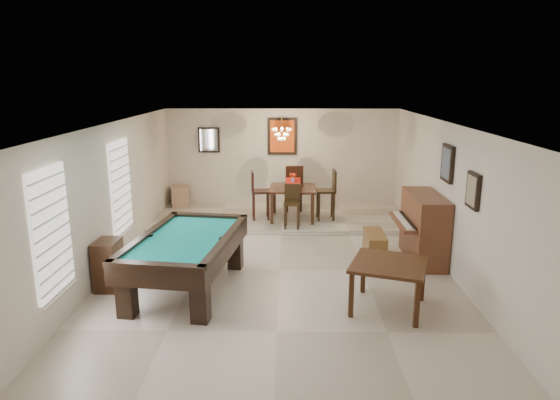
{
  "coord_description": "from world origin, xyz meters",
  "views": [
    {
      "loc": [
        0.13,
        -8.43,
        3.36
      ],
      "look_at": [
        0.0,
        0.6,
        1.15
      ],
      "focal_mm": 32.0,
      "sensor_mm": 36.0,
      "label": 1
    }
  ],
  "objects_px": {
    "flower_vase": "(293,178)",
    "apothecary_chest": "(108,265)",
    "dining_chair_south": "(292,207)",
    "dining_chair_east": "(326,195)",
    "piano_bench": "(375,245)",
    "chandelier": "(282,129)",
    "dining_table": "(293,201)",
    "pool_table": "(187,264)",
    "dining_chair_west": "(261,195)",
    "dining_chair_north": "(293,188)",
    "corner_bench": "(180,196)",
    "square_table": "(388,286)",
    "upright_piano": "(416,228)"
  },
  "relations": [
    {
      "from": "flower_vase",
      "to": "apothecary_chest",
      "type": "bearing_deg",
      "value": -128.75
    },
    {
      "from": "dining_chair_south",
      "to": "dining_chair_east",
      "type": "xyz_separation_m",
      "value": [
        0.8,
        0.72,
        0.1
      ]
    },
    {
      "from": "piano_bench",
      "to": "chandelier",
      "type": "bearing_deg",
      "value": 125.3
    },
    {
      "from": "dining_table",
      "to": "chandelier",
      "type": "distance_m",
      "value": 1.68
    },
    {
      "from": "pool_table",
      "to": "dining_chair_west",
      "type": "bearing_deg",
      "value": 83.16
    },
    {
      "from": "dining_chair_east",
      "to": "chandelier",
      "type": "bearing_deg",
      "value": -105.87
    },
    {
      "from": "dining_chair_south",
      "to": "dining_chair_west",
      "type": "xyz_separation_m",
      "value": [
        -0.73,
        0.72,
        0.09
      ]
    },
    {
      "from": "dining_chair_north",
      "to": "chandelier",
      "type": "bearing_deg",
      "value": 54.34
    },
    {
      "from": "dining_table",
      "to": "chandelier",
      "type": "height_order",
      "value": "chandelier"
    },
    {
      "from": "apothecary_chest",
      "to": "chandelier",
      "type": "bearing_deg",
      "value": 55.43
    },
    {
      "from": "dining_chair_west",
      "to": "dining_chair_east",
      "type": "xyz_separation_m",
      "value": [
        1.53,
        -0.01,
        0.02
      ]
    },
    {
      "from": "apothecary_chest",
      "to": "flower_vase",
      "type": "bearing_deg",
      "value": 51.25
    },
    {
      "from": "dining_chair_west",
      "to": "dining_chair_south",
      "type": "bearing_deg",
      "value": -140.98
    },
    {
      "from": "piano_bench",
      "to": "dining_table",
      "type": "relative_size",
      "value": 0.85
    },
    {
      "from": "apothecary_chest",
      "to": "corner_bench",
      "type": "distance_m",
      "value": 4.99
    },
    {
      "from": "dining_chair_south",
      "to": "dining_chair_east",
      "type": "distance_m",
      "value": 1.08
    },
    {
      "from": "dining_chair_south",
      "to": "dining_table",
      "type": "bearing_deg",
      "value": 91.46
    },
    {
      "from": "pool_table",
      "to": "square_table",
      "type": "height_order",
      "value": "pool_table"
    },
    {
      "from": "piano_bench",
      "to": "apothecary_chest",
      "type": "xyz_separation_m",
      "value": [
        -4.59,
        -1.48,
        0.16
      ]
    },
    {
      "from": "square_table",
      "to": "upright_piano",
      "type": "distance_m",
      "value": 2.29
    },
    {
      "from": "apothecary_chest",
      "to": "corner_bench",
      "type": "height_order",
      "value": "apothecary_chest"
    },
    {
      "from": "dining_chair_south",
      "to": "dining_chair_east",
      "type": "height_order",
      "value": "dining_chair_east"
    },
    {
      "from": "upright_piano",
      "to": "corner_bench",
      "type": "height_order",
      "value": "upright_piano"
    },
    {
      "from": "dining_table",
      "to": "dining_chair_east",
      "type": "relative_size",
      "value": 0.91
    },
    {
      "from": "pool_table",
      "to": "dining_chair_south",
      "type": "relative_size",
      "value": 2.74
    },
    {
      "from": "square_table",
      "to": "dining_chair_east",
      "type": "height_order",
      "value": "dining_chair_east"
    },
    {
      "from": "dining_chair_west",
      "to": "dining_chair_east",
      "type": "relative_size",
      "value": 0.97
    },
    {
      "from": "square_table",
      "to": "dining_chair_west",
      "type": "distance_m",
      "value": 4.96
    },
    {
      "from": "apothecary_chest",
      "to": "dining_chair_east",
      "type": "xyz_separation_m",
      "value": [
        3.82,
        3.78,
        0.3
      ]
    },
    {
      "from": "upright_piano",
      "to": "dining_chair_east",
      "type": "relative_size",
      "value": 1.3
    },
    {
      "from": "square_table",
      "to": "dining_chair_west",
      "type": "height_order",
      "value": "dining_chair_west"
    },
    {
      "from": "piano_bench",
      "to": "dining_chair_south",
      "type": "distance_m",
      "value": 2.26
    },
    {
      "from": "piano_bench",
      "to": "chandelier",
      "type": "height_order",
      "value": "chandelier"
    },
    {
      "from": "piano_bench",
      "to": "flower_vase",
      "type": "relative_size",
      "value": 4.07
    },
    {
      "from": "upright_piano",
      "to": "piano_bench",
      "type": "bearing_deg",
      "value": 174.23
    },
    {
      "from": "upright_piano",
      "to": "piano_bench",
      "type": "xyz_separation_m",
      "value": [
        -0.74,
        0.08,
        -0.38
      ]
    },
    {
      "from": "corner_bench",
      "to": "square_table",
      "type": "bearing_deg",
      "value": -52.88
    },
    {
      "from": "dining_chair_south",
      "to": "dining_chair_west",
      "type": "height_order",
      "value": "dining_chair_west"
    },
    {
      "from": "apothecary_chest",
      "to": "flower_vase",
      "type": "height_order",
      "value": "flower_vase"
    },
    {
      "from": "dining_chair_west",
      "to": "dining_table",
      "type": "bearing_deg",
      "value": -95.66
    },
    {
      "from": "piano_bench",
      "to": "apothecary_chest",
      "type": "distance_m",
      "value": 4.83
    },
    {
      "from": "upright_piano",
      "to": "apothecary_chest",
      "type": "xyz_separation_m",
      "value": [
        -5.33,
        -1.4,
        -0.23
      ]
    },
    {
      "from": "piano_bench",
      "to": "corner_bench",
      "type": "height_order",
      "value": "corner_bench"
    },
    {
      "from": "dining_chair_east",
      "to": "corner_bench",
      "type": "bearing_deg",
      "value": -110.21
    },
    {
      "from": "dining_chair_north",
      "to": "dining_chair_east",
      "type": "relative_size",
      "value": 0.99
    },
    {
      "from": "upright_piano",
      "to": "dining_chair_north",
      "type": "xyz_separation_m",
      "value": [
        -2.27,
        3.17,
        0.07
      ]
    },
    {
      "from": "dining_table",
      "to": "flower_vase",
      "type": "bearing_deg",
      "value": 0.0
    },
    {
      "from": "corner_bench",
      "to": "chandelier",
      "type": "xyz_separation_m",
      "value": [
        2.65,
        -0.96,
        1.84
      ]
    },
    {
      "from": "upright_piano",
      "to": "flower_vase",
      "type": "height_order",
      "value": "upright_piano"
    },
    {
      "from": "upright_piano",
      "to": "dining_chair_south",
      "type": "height_order",
      "value": "upright_piano"
    }
  ]
}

